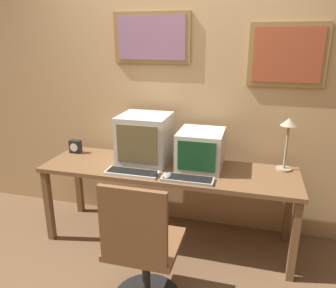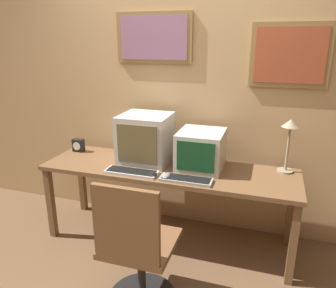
{
  "view_description": "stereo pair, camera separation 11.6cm",
  "coord_description": "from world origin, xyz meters",
  "px_view_note": "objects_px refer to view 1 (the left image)",
  "views": [
    {
      "loc": [
        0.68,
        -1.57,
        1.77
      ],
      "look_at": [
        0.0,
        0.94,
        0.92
      ],
      "focal_mm": 35.0,
      "sensor_mm": 36.0,
      "label": 1
    },
    {
      "loc": [
        0.79,
        -1.54,
        1.77
      ],
      "look_at": [
        0.0,
        0.94,
        0.92
      ],
      "focal_mm": 35.0,
      "sensor_mm": 36.0,
      "label": 2
    }
  ],
  "objects_px": {
    "keyboard_main": "(132,173)",
    "desk_lamp": "(288,132)",
    "mouse_far_corner": "(154,175)",
    "desk_clock": "(75,147)",
    "monitor_left": "(145,139)",
    "monitor_right": "(201,149)",
    "mouse_near_keyboard": "(168,176)",
    "keyboard_side": "(188,179)",
    "office_chair": "(142,256)"
  },
  "relations": [
    {
      "from": "keyboard_main",
      "to": "desk_lamp",
      "type": "xyz_separation_m",
      "value": [
        1.2,
        0.42,
        0.32
      ]
    },
    {
      "from": "mouse_far_corner",
      "to": "desk_clock",
      "type": "bearing_deg",
      "value": 158.14
    },
    {
      "from": "monitor_left",
      "to": "desk_clock",
      "type": "relative_size",
      "value": 3.45
    },
    {
      "from": "monitor_right",
      "to": "mouse_near_keyboard",
      "type": "bearing_deg",
      "value": -124.21
    },
    {
      "from": "monitor_right",
      "to": "keyboard_side",
      "type": "relative_size",
      "value": 1.0
    },
    {
      "from": "mouse_near_keyboard",
      "to": "desk_lamp",
      "type": "height_order",
      "value": "desk_lamp"
    },
    {
      "from": "keyboard_side",
      "to": "mouse_far_corner",
      "type": "distance_m",
      "value": 0.27
    },
    {
      "from": "keyboard_main",
      "to": "mouse_far_corner",
      "type": "distance_m",
      "value": 0.19
    },
    {
      "from": "monitor_left",
      "to": "keyboard_main",
      "type": "relative_size",
      "value": 0.98
    },
    {
      "from": "mouse_near_keyboard",
      "to": "office_chair",
      "type": "relative_size",
      "value": 0.12
    },
    {
      "from": "desk_clock",
      "to": "monitor_right",
      "type": "bearing_deg",
      "value": -2.38
    },
    {
      "from": "keyboard_side",
      "to": "office_chair",
      "type": "bearing_deg",
      "value": -105.94
    },
    {
      "from": "keyboard_main",
      "to": "mouse_far_corner",
      "type": "bearing_deg",
      "value": -4.61
    },
    {
      "from": "monitor_left",
      "to": "desk_lamp",
      "type": "xyz_separation_m",
      "value": [
        1.19,
        0.12,
        0.11
      ]
    },
    {
      "from": "desk_clock",
      "to": "monitor_left",
      "type": "bearing_deg",
      "value": -4.05
    },
    {
      "from": "office_chair",
      "to": "mouse_far_corner",
      "type": "bearing_deg",
      "value": 99.76
    },
    {
      "from": "mouse_near_keyboard",
      "to": "office_chair",
      "type": "xyz_separation_m",
      "value": [
        -0.01,
        -0.59,
        -0.31
      ]
    },
    {
      "from": "office_chair",
      "to": "monitor_right",
      "type": "bearing_deg",
      "value": 76.52
    },
    {
      "from": "monitor_right",
      "to": "mouse_near_keyboard",
      "type": "xyz_separation_m",
      "value": [
        -0.21,
        -0.31,
        -0.14
      ]
    },
    {
      "from": "office_chair",
      "to": "keyboard_side",
      "type": "bearing_deg",
      "value": 74.06
    },
    {
      "from": "office_chair",
      "to": "mouse_near_keyboard",
      "type": "bearing_deg",
      "value": 89.22
    },
    {
      "from": "desk_clock",
      "to": "desk_lamp",
      "type": "bearing_deg",
      "value": 2.2
    },
    {
      "from": "monitor_right",
      "to": "keyboard_main",
      "type": "bearing_deg",
      "value": -149.82
    },
    {
      "from": "monitor_right",
      "to": "keyboard_side",
      "type": "height_order",
      "value": "monitor_right"
    },
    {
      "from": "monitor_left",
      "to": "desk_lamp",
      "type": "distance_m",
      "value": 1.2
    },
    {
      "from": "monitor_right",
      "to": "mouse_far_corner",
      "type": "height_order",
      "value": "monitor_right"
    },
    {
      "from": "mouse_near_keyboard",
      "to": "office_chair",
      "type": "bearing_deg",
      "value": -90.78
    },
    {
      "from": "keyboard_side",
      "to": "mouse_near_keyboard",
      "type": "xyz_separation_m",
      "value": [
        -0.16,
        0.0,
        0.01
      ]
    },
    {
      "from": "mouse_near_keyboard",
      "to": "desk_clock",
      "type": "relative_size",
      "value": 0.96
    },
    {
      "from": "monitor_left",
      "to": "keyboard_main",
      "type": "bearing_deg",
      "value": -92.8
    },
    {
      "from": "mouse_far_corner",
      "to": "desk_lamp",
      "type": "height_order",
      "value": "desk_lamp"
    },
    {
      "from": "mouse_near_keyboard",
      "to": "desk_clock",
      "type": "bearing_deg",
      "value": 160.67
    },
    {
      "from": "keyboard_main",
      "to": "desk_clock",
      "type": "distance_m",
      "value": 0.79
    },
    {
      "from": "keyboard_main",
      "to": "keyboard_side",
      "type": "relative_size",
      "value": 1.07
    },
    {
      "from": "keyboard_side",
      "to": "mouse_far_corner",
      "type": "xyz_separation_m",
      "value": [
        -0.27,
        -0.01,
        0.01
      ]
    },
    {
      "from": "desk_lamp",
      "to": "monitor_right",
      "type": "bearing_deg",
      "value": -169.78
    },
    {
      "from": "desk_lamp",
      "to": "keyboard_side",
      "type": "bearing_deg",
      "value": -149.69
    },
    {
      "from": "keyboard_side",
      "to": "desk_lamp",
      "type": "height_order",
      "value": "desk_lamp"
    },
    {
      "from": "mouse_near_keyboard",
      "to": "desk_clock",
      "type": "distance_m",
      "value": 1.08
    },
    {
      "from": "keyboard_side",
      "to": "office_chair",
      "type": "relative_size",
      "value": 0.42
    },
    {
      "from": "monitor_right",
      "to": "mouse_far_corner",
      "type": "bearing_deg",
      "value": -135.37
    },
    {
      "from": "keyboard_side",
      "to": "desk_lamp",
      "type": "bearing_deg",
      "value": 30.31
    },
    {
      "from": "monitor_left",
      "to": "desk_clock",
      "type": "bearing_deg",
      "value": 175.95
    },
    {
      "from": "desk_clock",
      "to": "mouse_far_corner",
      "type": "bearing_deg",
      "value": -21.86
    },
    {
      "from": "office_chair",
      "to": "desk_clock",
      "type": "bearing_deg",
      "value": 136.65
    },
    {
      "from": "office_chair",
      "to": "keyboard_main",
      "type": "bearing_deg",
      "value": 116.07
    },
    {
      "from": "monitor_right",
      "to": "desk_lamp",
      "type": "relative_size",
      "value": 0.92
    },
    {
      "from": "mouse_near_keyboard",
      "to": "mouse_far_corner",
      "type": "xyz_separation_m",
      "value": [
        -0.11,
        -0.01,
        -0.0
      ]
    },
    {
      "from": "monitor_right",
      "to": "mouse_far_corner",
      "type": "xyz_separation_m",
      "value": [
        -0.32,
        -0.31,
        -0.14
      ]
    },
    {
      "from": "monitor_left",
      "to": "mouse_near_keyboard",
      "type": "xyz_separation_m",
      "value": [
        0.29,
        -0.3,
        -0.19
      ]
    }
  ]
}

